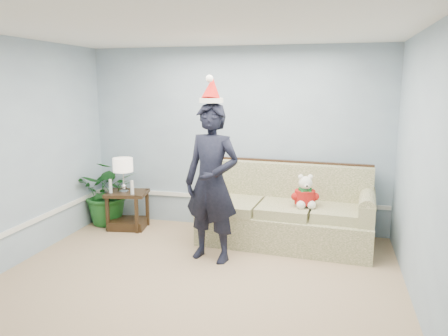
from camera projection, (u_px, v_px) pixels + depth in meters
room_shell at (178, 171)px, 4.11m from camera, size 4.54×5.04×2.74m
wainscot_trim at (125, 217)px, 5.68m from camera, size 4.49×4.99×0.06m
sofa at (286, 215)px, 6.02m from camera, size 2.37×1.15×1.08m
side_table at (128, 214)px, 6.62m from camera, size 0.66×0.58×0.57m
table_lamp at (123, 166)px, 6.43m from camera, size 0.29×0.29×0.52m
candle_pair at (121, 187)px, 6.43m from camera, size 0.40×0.05×0.21m
houseplant at (109, 192)px, 6.78m from camera, size 1.14×1.06×1.03m
man at (212, 183)px, 5.30m from camera, size 0.80×0.62×1.95m
santa_hat at (212, 91)px, 5.11m from camera, size 0.29×0.32×0.33m
teddy_bear at (305, 195)px, 5.73m from camera, size 0.33×0.34×0.44m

